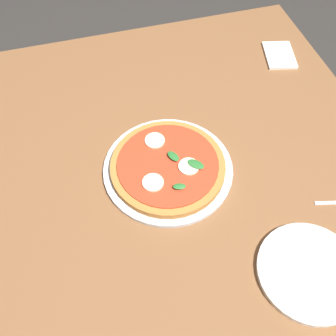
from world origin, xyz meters
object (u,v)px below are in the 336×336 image
object	(u,v)px
dining_table	(189,223)
plate_white	(309,272)
pizza	(168,166)
napkin	(279,55)
serving_tray	(168,169)

from	to	relation	value
dining_table	plate_white	size ratio (longest dim) A/B	6.38
pizza	napkin	bearing A→B (deg)	-54.28
serving_tray	pizza	size ratio (longest dim) A/B	1.14
serving_tray	dining_table	bearing A→B (deg)	-168.97
serving_tray	napkin	xyz separation A→B (m)	(0.33, -0.47, -0.00)
dining_table	napkin	world-z (taller)	napkin
dining_table	serving_tray	xyz separation A→B (m)	(0.12, 0.02, 0.08)
plate_white	serving_tray	bearing A→B (deg)	32.67
serving_tray	pizza	distance (m)	0.02
plate_white	napkin	size ratio (longest dim) A/B	1.73
serving_tray	napkin	bearing A→B (deg)	-54.40
pizza	plate_white	xyz separation A→B (m)	(-0.34, -0.22, -0.02)
pizza	napkin	size ratio (longest dim) A/B	2.21
dining_table	napkin	size ratio (longest dim) A/B	11.04
napkin	dining_table	bearing A→B (deg)	135.64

